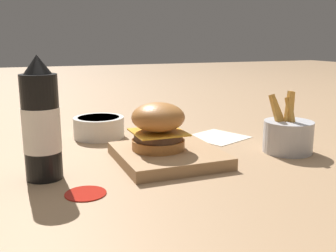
{
  "coord_description": "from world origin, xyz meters",
  "views": [
    {
      "loc": [
        -0.78,
        0.34,
        0.25
      ],
      "look_at": [
        -0.06,
        0.06,
        0.07
      ],
      "focal_mm": 42.0,
      "sensor_mm": 36.0,
      "label": 1
    }
  ],
  "objects_px": {
    "fries_basket": "(288,135)",
    "ketchup_bottle": "(41,124)",
    "burger": "(158,126)",
    "side_bowl": "(99,127)",
    "spoon": "(43,156)",
    "serving_board": "(168,155)"
  },
  "relations": [
    {
      "from": "fries_basket",
      "to": "ketchup_bottle",
      "type": "bearing_deg",
      "value": 87.62
    },
    {
      "from": "burger",
      "to": "ketchup_bottle",
      "type": "height_order",
      "value": "ketchup_bottle"
    },
    {
      "from": "burger",
      "to": "side_bowl",
      "type": "bearing_deg",
      "value": 17.18
    },
    {
      "from": "ketchup_bottle",
      "to": "spoon",
      "type": "bearing_deg",
      "value": -2.6
    },
    {
      "from": "fries_basket",
      "to": "side_bowl",
      "type": "distance_m",
      "value": 0.46
    },
    {
      "from": "fries_basket",
      "to": "spoon",
      "type": "height_order",
      "value": "fries_basket"
    },
    {
      "from": "side_bowl",
      "to": "ketchup_bottle",
      "type": "bearing_deg",
      "value": 149.75
    },
    {
      "from": "fries_basket",
      "to": "spoon",
      "type": "xyz_separation_m",
      "value": [
        0.15,
        0.51,
        -0.03
      ]
    },
    {
      "from": "fries_basket",
      "to": "spoon",
      "type": "relative_size",
      "value": 0.75
    },
    {
      "from": "serving_board",
      "to": "burger",
      "type": "relative_size",
      "value": 1.95
    },
    {
      "from": "spoon",
      "to": "fries_basket",
      "type": "bearing_deg",
      "value": 71.02
    },
    {
      "from": "burger",
      "to": "fries_basket",
      "type": "distance_m",
      "value": 0.29
    },
    {
      "from": "ketchup_bottle",
      "to": "fries_basket",
      "type": "distance_m",
      "value": 0.52
    },
    {
      "from": "serving_board",
      "to": "side_bowl",
      "type": "distance_m",
      "value": 0.27
    },
    {
      "from": "serving_board",
      "to": "ketchup_bottle",
      "type": "height_order",
      "value": "ketchup_bottle"
    },
    {
      "from": "side_bowl",
      "to": "fries_basket",
      "type": "bearing_deg",
      "value": -128.4
    },
    {
      "from": "serving_board",
      "to": "side_bowl",
      "type": "height_order",
      "value": "side_bowl"
    },
    {
      "from": "side_bowl",
      "to": "serving_board",
      "type": "bearing_deg",
      "value": -160.38
    },
    {
      "from": "fries_basket",
      "to": "spoon",
      "type": "distance_m",
      "value": 0.53
    },
    {
      "from": "spoon",
      "to": "ketchup_bottle",
      "type": "bearing_deg",
      "value": -5.27
    },
    {
      "from": "serving_board",
      "to": "spoon",
      "type": "relative_size",
      "value": 1.16
    },
    {
      "from": "ketchup_bottle",
      "to": "side_bowl",
      "type": "bearing_deg",
      "value": -30.25
    }
  ]
}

